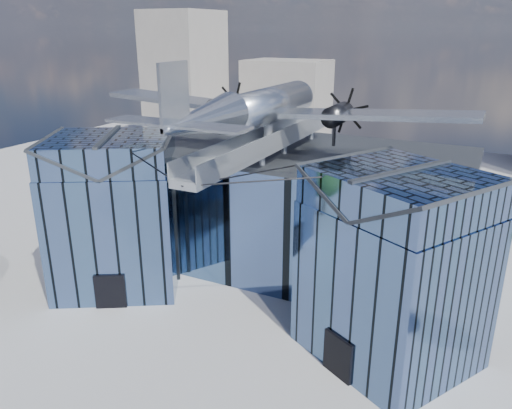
% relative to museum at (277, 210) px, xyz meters
% --- Properties ---
extents(ground_plane, '(120.00, 120.00, 0.00)m').
position_rel_museum_xyz_m(ground_plane, '(-0.00, -5.82, -5.54)').
color(ground_plane, gray).
extents(museum, '(32.88, 24.50, 17.60)m').
position_rel_museum_xyz_m(museum, '(0.00, 0.00, 0.00)').
color(museum, '#445F8B').
rests_on(museum, ground).
extents(bg_towers, '(77.00, 24.50, 26.00)m').
position_rel_museum_xyz_m(bg_towers, '(1.45, 44.67, 4.47)').
color(bg_towers, slate).
rests_on(bg_towers, ground).
extents(tree_side_w, '(3.87, 3.87, 5.45)m').
position_rel_museum_xyz_m(tree_side_w, '(-26.21, 5.44, -1.85)').
color(tree_side_w, black).
rests_on(tree_side_w, ground).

